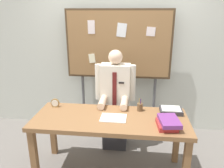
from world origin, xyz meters
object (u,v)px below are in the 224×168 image
at_px(bulletin_board, 118,46).
at_px(pen_holder, 140,107).
at_px(open_notebook, 113,118).
at_px(paper_tray, 171,110).
at_px(person, 115,104).
at_px(book_stack, 168,123).
at_px(desk_clock, 55,103).
at_px(desk, 110,125).

distance_m(bulletin_board, pen_holder, 1.08).
height_order(open_notebook, paper_tray, paper_tray).
bearing_deg(person, bulletin_board, 90.02).
bearing_deg(bulletin_board, pen_holder, -67.37).
relative_size(book_stack, desk_clock, 2.89).
height_order(person, pen_holder, person).
xyz_separation_m(desk, book_stack, (0.63, -0.15, 0.14)).
relative_size(bulletin_board, desk_clock, 17.86).
bearing_deg(book_stack, pen_holder, 127.29).
height_order(book_stack, pen_holder, pen_holder).
bearing_deg(bulletin_board, open_notebook, -87.91).
bearing_deg(pen_holder, paper_tray, -2.48).
height_order(book_stack, paper_tray, book_stack).
distance_m(desk, bulletin_board, 1.29).
relative_size(person, bulletin_board, 0.73).
relative_size(desk, book_stack, 5.63).
height_order(desk, pen_holder, pen_holder).
height_order(desk, bulletin_board, bulletin_board).
distance_m(book_stack, desk_clock, 1.42).
relative_size(person, paper_tray, 5.52).
bearing_deg(open_notebook, bulletin_board, 92.09).
height_order(desk, paper_tray, paper_tray).
height_order(open_notebook, pen_holder, pen_holder).
distance_m(bulletin_board, paper_tray, 1.27).
distance_m(person, paper_tray, 0.80).
distance_m(bulletin_board, book_stack, 1.49).
distance_m(book_stack, pen_holder, 0.48).
height_order(book_stack, desk_clock, desk_clock).
bearing_deg(open_notebook, pen_holder, 39.40).
distance_m(open_notebook, desk_clock, 0.81).
xyz_separation_m(book_stack, desk_clock, (-1.37, 0.37, -0.00)).
bearing_deg(desk, bulletin_board, 90.01).
distance_m(desk, paper_tray, 0.75).
height_order(open_notebook, desk_clock, desk_clock).
distance_m(person, pen_holder, 0.50).
bearing_deg(open_notebook, book_stack, -12.77).
height_order(bulletin_board, open_notebook, bulletin_board).
xyz_separation_m(open_notebook, desk_clock, (-0.77, 0.24, 0.04)).
relative_size(book_stack, paper_tray, 1.22).
bearing_deg(desk_clock, desk, -16.62).
distance_m(desk, open_notebook, 0.11).
xyz_separation_m(person, pen_holder, (0.34, -0.34, 0.13)).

